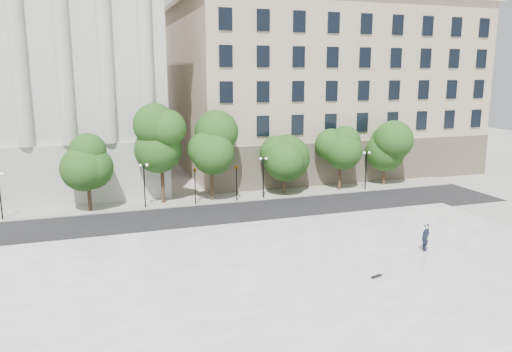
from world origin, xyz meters
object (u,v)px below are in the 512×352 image
object	(u,v)px
traffic_light_east	(236,165)
traffic_light_west	(195,169)
person_lying	(425,247)

from	to	relation	value
traffic_light_east	traffic_light_west	bearing A→B (deg)	180.00
traffic_light_east	person_lying	xyz separation A→B (m)	(8.20, -18.76, -3.04)
traffic_light_east	person_lying	bearing A→B (deg)	-66.40
person_lying	traffic_light_west	bearing A→B (deg)	106.23
traffic_light_west	traffic_light_east	bearing A→B (deg)	-0.00
traffic_light_west	person_lying	bearing A→B (deg)	-56.60
traffic_light_east	person_lying	size ratio (longest dim) A/B	2.24
traffic_light_west	traffic_light_east	distance (m)	4.17
traffic_light_west	traffic_light_east	xyz separation A→B (m)	(4.17, -0.00, 0.12)
person_lying	traffic_light_east	bearing A→B (deg)	96.43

